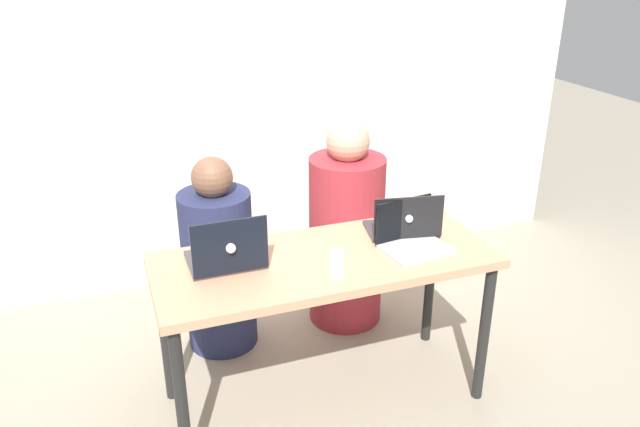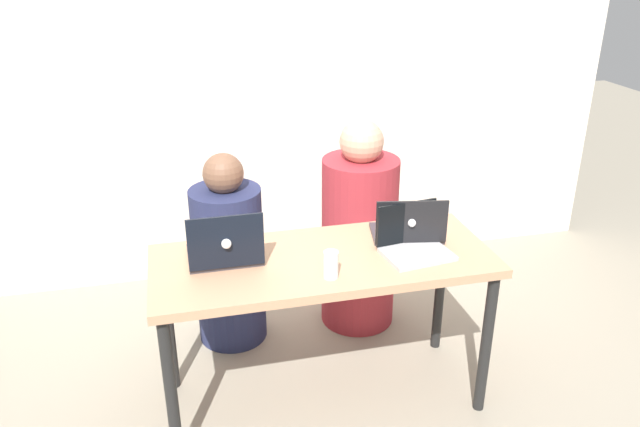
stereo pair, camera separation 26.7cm
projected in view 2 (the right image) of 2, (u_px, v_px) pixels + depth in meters
name	position (u px, v px, depth m)	size (l,w,h in m)	color
ground_plane	(323.00, 396.00, 3.00)	(12.00, 12.00, 0.00)	gray
back_wall	(266.00, 71.00, 3.73)	(4.50, 0.10, 2.58)	beige
desk	(323.00, 274.00, 2.73)	(1.48, 0.60, 0.76)	tan
person_on_left	(229.00, 260.00, 3.28)	(0.41, 0.41, 1.05)	#24294B
person_on_right	(359.00, 236.00, 3.42)	(0.48, 0.48, 1.18)	maroon
laptop_front_right	(413.00, 243.00, 2.72)	(0.31, 0.26, 0.21)	#B4B1B2
laptop_back_right	(408.00, 229.00, 2.84)	(0.36, 0.28, 0.22)	#38343B
laptop_back_left	(225.00, 250.00, 2.63)	(0.31, 0.29, 0.25)	#3A353A
water_glass_center	(331.00, 266.00, 2.51)	(0.06, 0.06, 0.12)	white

